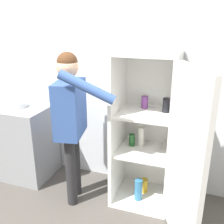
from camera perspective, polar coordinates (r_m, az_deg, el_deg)
The scene contains 5 objects.
wall_back at distance 2.98m, azimuth 5.18°, elevation 6.70°, with size 7.00×0.06×2.55m.
refrigerator at distance 2.69m, azimuth 8.99°, elevation -5.33°, with size 0.93×1.12×1.66m.
person at distance 2.69m, azimuth -8.93°, elevation -0.03°, with size 0.71×0.57×1.65m.
counter at distance 3.52m, azimuth -18.08°, elevation -6.15°, with size 0.62×0.58×0.93m.
bowl at distance 3.35m, azimuth -19.68°, elevation 1.51°, with size 0.18×0.18×0.06m.
Camera 1 is at (0.70, -1.84, 1.94)m, focal length 42.00 mm.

